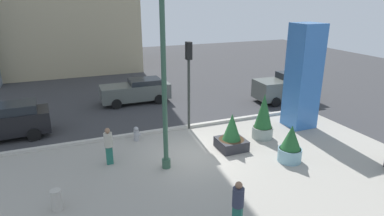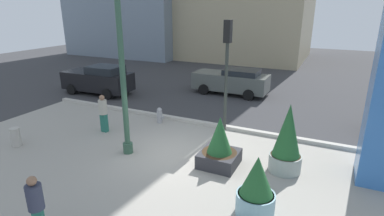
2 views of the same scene
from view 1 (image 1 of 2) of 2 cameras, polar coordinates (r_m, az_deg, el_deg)
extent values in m
plane|color=#38383A|center=(18.68, -4.05, -2.86)|extent=(60.00, 60.00, 0.00)
cube|color=#9E998E|center=(13.64, 3.94, -11.50)|extent=(18.00, 10.00, 0.02)
cube|color=#B7B2A8|center=(17.87, -3.18, -3.59)|extent=(18.00, 0.24, 0.16)
cylinder|color=#335642|center=(14.09, -4.47, -9.52)|extent=(0.36, 0.36, 0.40)
cylinder|color=#335642|center=(12.82, -4.86, 4.43)|extent=(0.20, 0.20, 7.41)
cube|color=#3870BC|center=(18.63, 18.65, 5.15)|extent=(1.41, 1.41, 5.59)
cube|color=#2D2D33|center=(15.75, 6.80, -6.20)|extent=(1.27, 1.27, 0.50)
cylinder|color=#382819|center=(15.66, 6.83, -5.44)|extent=(1.20, 1.20, 0.04)
cone|color=#235B2D|center=(15.41, 6.92, -3.23)|extent=(0.86, 0.86, 1.26)
cylinder|color=gray|center=(17.20, 12.06, -4.13)|extent=(1.05, 1.05, 0.59)
cylinder|color=#382819|center=(17.10, 12.12, -3.28)|extent=(0.97, 0.97, 0.04)
cone|color=#235B2D|center=(16.79, 12.33, -0.45)|extent=(0.89, 0.89, 1.75)
cylinder|color=#7AA8B7|center=(15.12, 16.51, -7.77)|extent=(1.02, 1.02, 0.62)
cylinder|color=#382819|center=(15.00, 16.61, -6.78)|extent=(0.94, 0.94, 0.04)
cone|color=#235B2D|center=(14.78, 16.81, -4.85)|extent=(0.87, 0.87, 1.06)
cylinder|color=#99999E|center=(16.72, -9.60, -4.73)|extent=(0.26, 0.26, 0.55)
sphere|color=#99999E|center=(16.58, -9.66, -3.61)|extent=(0.24, 0.24, 0.24)
cylinder|color=#99999E|center=(16.74, -9.03, -4.57)|extent=(0.12, 0.10, 0.10)
cylinder|color=#B2ADA3|center=(12.35, -22.38, -14.50)|extent=(0.36, 0.36, 0.75)
cylinder|color=#333833|center=(17.46, -0.55, 2.23)|extent=(0.14, 0.14, 3.80)
cube|color=black|center=(16.94, -0.57, 9.87)|extent=(0.28, 0.32, 0.90)
sphere|color=yellow|center=(17.06, -0.79, 10.85)|extent=(0.18, 0.18, 0.18)
cube|color=black|center=(19.07, -29.86, -2.37)|extent=(4.41, 1.92, 1.07)
cube|color=#1E2328|center=(18.77, -28.26, 0.03)|extent=(2.02, 1.62, 0.43)
cylinder|color=black|center=(18.29, -25.65, -4.16)|extent=(0.65, 0.25, 0.64)
cylinder|color=black|center=(19.93, -25.62, -2.34)|extent=(0.65, 0.25, 0.64)
cube|color=#565B56|center=(22.56, -9.78, 2.80)|extent=(4.59, 1.76, 1.00)
cube|color=#1E2328|center=(22.53, -8.17, 4.60)|extent=(2.07, 1.54, 0.32)
cylinder|color=black|center=(21.65, -12.90, 0.67)|extent=(0.64, 0.23, 0.64)
cylinder|color=black|center=(23.29, -13.57, 1.89)|extent=(0.64, 0.23, 0.64)
cylinder|color=black|center=(22.20, -5.68, 1.51)|extent=(0.64, 0.23, 0.64)
cylinder|color=black|center=(23.80, -6.82, 2.64)|extent=(0.64, 0.23, 0.64)
cube|color=#565B56|center=(23.49, 15.74, 3.31)|extent=(4.20, 2.04, 1.25)
cube|color=#1E2328|center=(23.65, 17.16, 5.37)|extent=(1.92, 1.73, 0.42)
cylinder|color=black|center=(22.19, 14.29, 1.00)|extent=(0.65, 0.24, 0.64)
cylinder|color=black|center=(23.71, 11.79, 2.31)|extent=(0.65, 0.24, 0.64)
cylinder|color=black|center=(23.68, 19.46, 1.61)|extent=(0.65, 0.24, 0.64)
cylinder|color=black|center=(25.11, 16.80, 2.82)|extent=(0.65, 0.24, 0.64)
cylinder|color=#33384C|center=(10.35, 8.00, -15.06)|extent=(0.51, 0.51, 0.62)
sphere|color=#8C664C|center=(10.13, 8.11, -13.08)|extent=(0.22, 0.22, 0.22)
cube|color=#236656|center=(14.68, -14.08, -7.92)|extent=(0.29, 0.21, 0.82)
cylinder|color=#B2AD9E|center=(14.38, -14.30, -5.35)|extent=(0.37, 0.37, 0.62)
sphere|color=#8C664C|center=(14.22, -14.44, -3.80)|extent=(0.22, 0.22, 0.22)
camera|label=2|loc=(10.94, 48.24, 3.92)|focal=28.67mm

